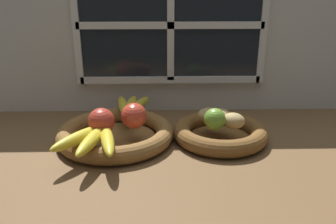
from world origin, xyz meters
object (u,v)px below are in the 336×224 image
apple_red_front (101,121)px  potato_small (233,121)px  banana_bunch_back (130,106)px  lime_near (215,119)px  banana_bunch_front (94,138)px  fruit_bowl_left (116,134)px  chili_pepper (225,121)px  potato_large (221,117)px  potato_oblong (208,115)px  apple_red_right (134,116)px  fruit_bowl_right (220,133)px

apple_red_front → potato_small: bearing=4.4°
banana_bunch_back → lime_near: (25.03, -16.05, 1.51)cm
lime_near → banana_bunch_front: bearing=-164.6°
lime_near → banana_bunch_back: bearing=147.3°
banana_bunch_back → fruit_bowl_left: bearing=-105.9°
banana_bunch_back → lime_near: size_ratio=3.27×
banana_bunch_back → chili_pepper: banana_bunch_back is taller
potato_large → potato_oblong: size_ratio=1.08×
potato_small → potato_large: bearing=135.0°
banana_bunch_back → apple_red_right: bearing=-81.4°
banana_bunch_back → potato_oblong: size_ratio=3.04×
apple_red_front → lime_near: size_ratio=1.18×
fruit_bowl_left → lime_near: lime_near is taller
fruit_bowl_right → banana_bunch_front: 37.33cm
fruit_bowl_right → potato_small: (2.98, -2.98, 4.94)cm
fruit_bowl_left → apple_red_right: (5.77, -2.16, 6.36)cm
potato_small → potato_large: potato_large is taller
apple_red_right → banana_bunch_front: size_ratio=0.37×
fruit_bowl_right → potato_large: size_ratio=3.87×
fruit_bowl_left → potato_large: size_ratio=4.75×
apple_red_right → chili_pepper: 26.86cm
apple_red_right → potato_small: 28.24cm
fruit_bowl_left → potato_small: (33.96, -2.98, 4.96)cm
fruit_bowl_right → apple_red_right: (-25.22, -2.16, 6.35)cm
lime_near → fruit_bowl_right: bearing=56.3°
chili_pepper → potato_oblong: bearing=159.7°
potato_small → lime_near: (-5.39, -0.63, 0.82)cm
fruit_bowl_right → banana_bunch_front: bearing=-160.2°
apple_red_front → potato_large: 34.34cm
banana_bunch_back → lime_near: lime_near is taller
potato_small → fruit_bowl_right: bearing=135.0°
banana_bunch_back → potato_small: bearing=-26.9°
potato_small → potato_oblong: 8.45cm
potato_oblong → lime_near: size_ratio=1.08×
chili_pepper → fruit_bowl_right: bearing=-168.8°
fruit_bowl_left → banana_bunch_back: bearing=74.1°
fruit_bowl_left → apple_red_right: size_ratio=4.67×
fruit_bowl_right → potato_oblong: potato_oblong is taller
apple_red_right → banana_bunch_back: bearing=98.6°
fruit_bowl_right → potato_oblong: size_ratio=4.19×
banana_bunch_back → potato_large: (27.44, -12.44, 0.77)cm
potato_large → potato_small: bearing=-45.0°
banana_bunch_back → potato_oblong: bearing=-22.2°
potato_small → apple_red_front: bearing=-175.6°
lime_near → apple_red_front: bearing=-175.9°
potato_small → apple_red_right: bearing=178.3°
banana_bunch_front → fruit_bowl_right: bearing=19.8°
potato_oblong → potato_small: bearing=-41.4°
fruit_bowl_left → banana_bunch_front: banana_bunch_front is taller
fruit_bowl_right → apple_red_front: size_ratio=3.82×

